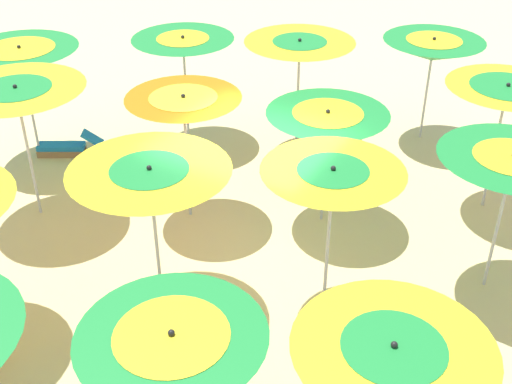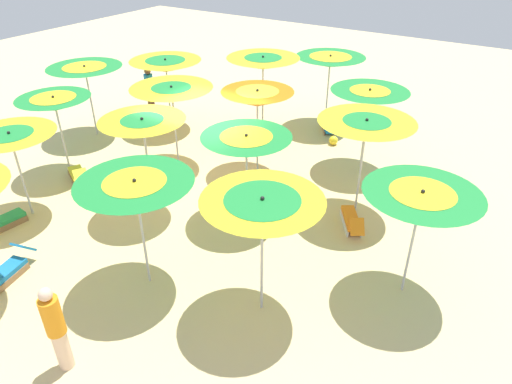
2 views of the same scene
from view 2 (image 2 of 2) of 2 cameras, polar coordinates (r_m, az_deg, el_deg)
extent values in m
cube|color=beige|center=(12.42, -6.09, 0.28)|extent=(40.34, 40.34, 0.04)
cylinder|color=#B2B2B7|center=(15.97, -19.54, 10.11)|extent=(0.05, 0.05, 2.08)
cone|color=#1E8C38|center=(15.65, -20.22, 13.64)|extent=(2.27, 2.27, 0.33)
cone|color=yellow|center=(15.63, -20.27, 13.91)|extent=(1.31, 1.31, 0.19)
sphere|color=black|center=(15.60, -20.35, 14.32)|extent=(0.07, 0.07, 0.07)
cylinder|color=#B2B2B7|center=(13.78, -22.63, 6.01)|extent=(0.05, 0.05, 2.00)
cone|color=#1E8C38|center=(13.43, -23.50, 9.86)|extent=(1.91, 1.91, 0.35)
cone|color=yellow|center=(13.40, -23.56, 10.16)|extent=(1.15, 1.15, 0.21)
sphere|color=black|center=(13.36, -23.68, 10.67)|extent=(0.07, 0.07, 0.07)
cylinder|color=#B2B2B7|center=(12.15, -26.73, 1.37)|extent=(0.05, 0.05, 1.90)
cone|color=yellow|center=(11.76, -27.82, 5.38)|extent=(2.02, 2.02, 0.43)
cone|color=#1E8C38|center=(11.72, -27.95, 5.86)|extent=(1.03, 1.03, 0.22)
sphere|color=black|center=(11.67, -28.11, 6.45)|extent=(0.07, 0.07, 0.07)
cylinder|color=#B2B2B7|center=(16.01, -10.64, 11.39)|extent=(0.05, 0.05, 2.07)
cone|color=yellow|center=(15.70, -11.02, 14.93)|extent=(2.30, 2.30, 0.38)
cone|color=#1E8C38|center=(15.67, -11.05, 15.25)|extent=(1.28, 1.28, 0.21)
sphere|color=black|center=(15.64, -11.10, 15.70)|extent=(0.07, 0.07, 0.07)
cylinder|color=#B2B2B7|center=(13.34, -9.87, 7.52)|extent=(0.05, 0.05, 2.13)
cone|color=yellow|center=(12.96, -10.30, 11.82)|extent=(2.24, 2.24, 0.33)
cone|color=#1E8C38|center=(12.93, -10.33, 12.20)|extent=(1.08, 1.08, 0.16)
sphere|color=black|center=(12.90, -10.38, 12.63)|extent=(0.07, 0.07, 0.07)
cylinder|color=#B2B2B7|center=(11.24, -13.01, 2.52)|extent=(0.05, 0.05, 2.16)
cone|color=yellow|center=(10.77, -13.69, 7.57)|extent=(1.95, 1.95, 0.41)
cone|color=#1E8C38|center=(10.73, -13.76, 8.11)|extent=(0.96, 0.96, 0.21)
sphere|color=black|center=(10.68, -13.85, 8.73)|extent=(0.07, 0.07, 0.07)
cylinder|color=#B2B2B7|center=(9.04, -13.67, -5.51)|extent=(0.05, 0.05, 2.12)
cone|color=#1E8C38|center=(8.46, -14.55, 0.25)|extent=(2.11, 2.11, 0.33)
cone|color=yellow|center=(8.42, -14.62, 0.74)|extent=(1.12, 1.12, 0.18)
sphere|color=black|center=(8.37, -14.73, 1.40)|extent=(0.07, 0.07, 0.07)
cylinder|color=#B2B2B7|center=(15.35, 0.83, 11.44)|extent=(0.05, 0.05, 2.26)
cone|color=yellow|center=(15.00, 0.87, 15.50)|extent=(2.29, 2.29, 0.37)
cone|color=#1E8C38|center=(14.97, 0.87, 15.86)|extent=(1.17, 1.17, 0.19)
sphere|color=black|center=(14.94, 0.87, 16.29)|extent=(0.07, 0.07, 0.07)
cylinder|color=#B2B2B7|center=(12.84, 0.17, 6.95)|extent=(0.05, 0.05, 2.10)
cone|color=orange|center=(12.44, 0.17, 11.35)|extent=(1.93, 1.93, 0.42)
cone|color=yellow|center=(12.41, 0.18, 11.75)|extent=(1.13, 1.13, 0.24)
sphere|color=black|center=(12.37, 0.18, 12.39)|extent=(0.07, 0.07, 0.07)
cylinder|color=#B2B2B7|center=(10.78, -1.14, 1.40)|extent=(0.05, 0.05, 1.94)
cone|color=#1E8C38|center=(10.33, -1.19, 6.08)|extent=(2.04, 2.04, 0.30)
cone|color=yellow|center=(10.30, -1.20, 6.43)|extent=(1.17, 1.17, 0.17)
sphere|color=black|center=(10.25, -1.20, 7.00)|extent=(0.07, 0.07, 0.07)
cylinder|color=#B2B2B7|center=(8.20, 0.72, -8.60)|extent=(0.05, 0.05, 2.17)
cone|color=yellow|center=(7.55, 0.78, -2.28)|extent=(2.06, 2.06, 0.41)
cone|color=#1E8C38|center=(7.50, 0.78, -1.74)|extent=(1.26, 1.26, 0.25)
sphere|color=black|center=(7.42, 0.79, -0.78)|extent=(0.07, 0.07, 0.07)
cylinder|color=#B2B2B7|center=(16.02, 8.76, 11.77)|extent=(0.05, 0.05, 2.17)
cone|color=#1E8C38|center=(15.70, 9.08, 15.50)|extent=(2.25, 2.25, 0.35)
cone|color=yellow|center=(15.68, 9.11, 15.76)|extent=(1.35, 1.35, 0.21)
sphere|color=black|center=(15.64, 9.15, 16.21)|extent=(0.07, 0.07, 0.07)
cylinder|color=#B2B2B7|center=(13.33, 13.17, 7.02)|extent=(0.05, 0.05, 2.09)
cone|color=#1E8C38|center=(12.95, 13.72, 11.23)|extent=(2.09, 2.09, 0.37)
cone|color=yellow|center=(12.92, 13.78, 11.63)|extent=(1.07, 1.07, 0.19)
sphere|color=black|center=(12.88, 13.85, 12.13)|extent=(0.07, 0.07, 0.07)
cylinder|color=#B2B2B7|center=(11.16, 12.66, 2.44)|extent=(0.05, 0.05, 2.19)
cone|color=yellow|center=(10.69, 13.34, 7.59)|extent=(2.19, 2.19, 0.36)
cone|color=#1E8C38|center=(10.65, 13.40, 8.07)|extent=(1.07, 1.07, 0.18)
sphere|color=black|center=(10.61, 13.48, 8.63)|extent=(0.07, 0.07, 0.07)
cylinder|color=#B2B2B7|center=(9.07, 18.43, -6.67)|extent=(0.05, 0.05, 2.00)
cone|color=#1E8C38|center=(8.52, 19.54, -1.34)|extent=(2.06, 2.06, 0.44)
cone|color=yellow|center=(8.47, 19.66, -0.75)|extent=(1.13, 1.13, 0.24)
sphere|color=black|center=(8.40, 19.83, 0.08)|extent=(0.07, 0.07, 0.07)
cube|color=olive|center=(16.34, -11.90, 8.04)|extent=(0.65, 0.59, 0.14)
cube|color=olive|center=(16.07, -11.91, 7.63)|extent=(0.65, 0.59, 0.14)
cube|color=red|center=(16.16, -11.95, 8.22)|extent=(0.83, 0.79, 0.10)
cube|color=red|center=(16.10, -14.04, 8.88)|extent=(0.43, 0.43, 0.44)
cube|color=olive|center=(15.95, 8.24, 7.81)|extent=(0.52, 0.86, 0.14)
cube|color=olive|center=(15.99, 9.33, 7.77)|extent=(0.52, 0.86, 0.14)
cube|color=#1972B7|center=(15.92, 8.82, 8.19)|extent=(0.75, 0.99, 0.10)
cube|color=#1972B7|center=(15.23, 9.10, 7.84)|extent=(0.47, 0.51, 0.32)
cube|color=olive|center=(10.55, -27.78, -9.49)|extent=(0.26, 0.93, 0.14)
cube|color=#1972B7|center=(10.60, -28.61, -8.73)|extent=(0.56, 1.00, 0.10)
cube|color=#1972B7|center=(10.79, -26.68, -6.04)|extent=(0.41, 0.40, 0.33)
cube|color=olive|center=(12.50, -28.65, -3.13)|extent=(0.13, 0.87, 0.14)
cube|color=olive|center=(12.23, -27.98, -3.70)|extent=(0.13, 0.87, 0.14)
cube|color=green|center=(12.30, -28.46, -2.95)|extent=(0.42, 0.90, 0.10)
cube|color=olive|center=(13.61, -21.67, 1.46)|extent=(0.83, 0.45, 0.14)
cube|color=olive|center=(13.64, -20.28, 1.83)|extent=(0.83, 0.45, 0.14)
cube|color=yellow|center=(13.57, -21.07, 2.09)|extent=(0.97, 0.73, 0.10)
cube|color=yellow|center=(12.89, -20.65, 1.65)|extent=(0.55, 0.51, 0.35)
cube|color=silver|center=(11.11, 10.75, -3.70)|extent=(0.56, 0.84, 0.14)
cube|color=silver|center=(11.18, 12.30, -3.67)|extent=(0.56, 0.84, 0.14)
cube|color=orange|center=(11.08, 11.59, -3.17)|extent=(0.79, 0.98, 0.10)
cube|color=orange|center=(10.47, 12.32, -4.20)|extent=(0.43, 0.42, 0.33)
cylinder|color=beige|center=(8.35, -22.65, -17.36)|extent=(0.24, 0.24, 0.78)
cylinder|color=orange|center=(7.85, -23.75, -13.79)|extent=(0.30, 0.30, 0.68)
sphere|color=beige|center=(7.56, -24.46, -11.38)|extent=(0.21, 0.21, 0.21)
cylinder|color=brown|center=(17.02, -12.68, 10.18)|extent=(0.24, 0.24, 0.84)
cylinder|color=#1972BF|center=(16.76, -13.00, 12.69)|extent=(0.30, 0.30, 0.74)
sphere|color=brown|center=(16.62, -13.20, 14.27)|extent=(0.23, 0.23, 0.23)
sphere|color=yellow|center=(14.91, 9.49, 6.28)|extent=(0.29, 0.29, 0.29)
camera|label=1|loc=(14.83, -47.54, 24.09)|focal=46.51mm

